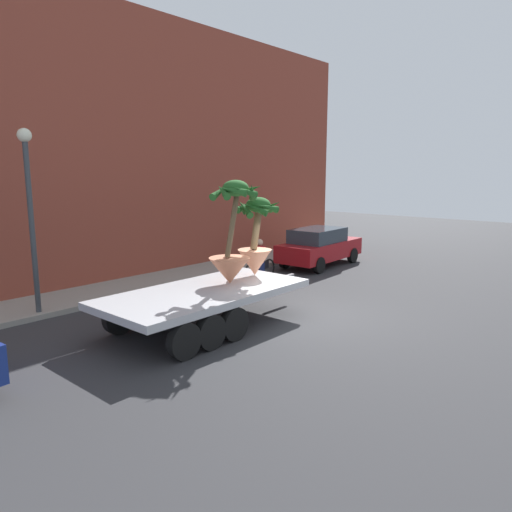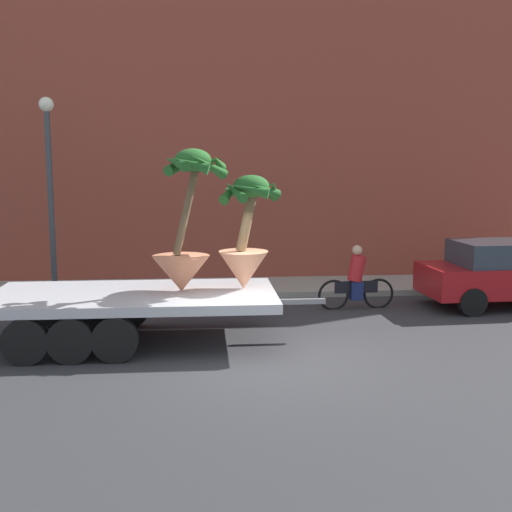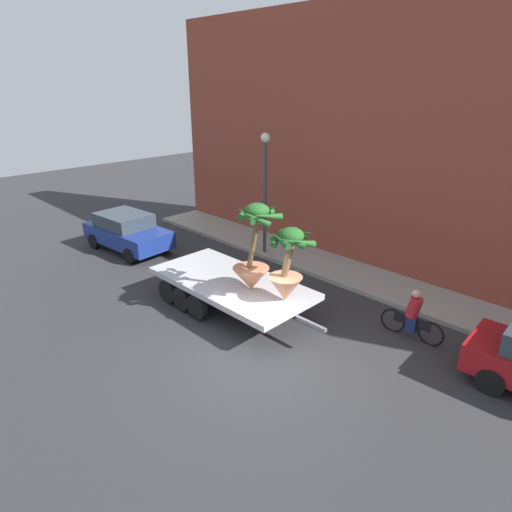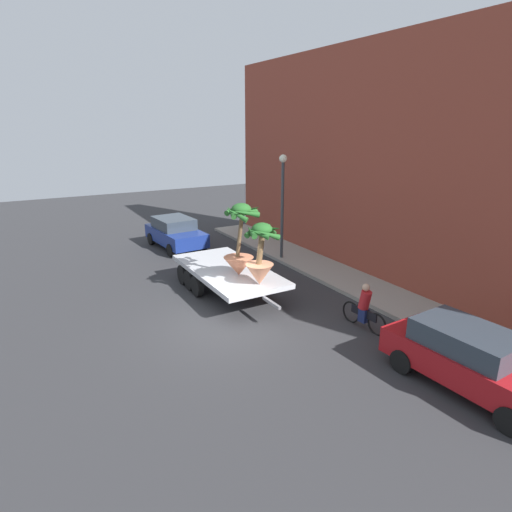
{
  "view_description": "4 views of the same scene",
  "coord_description": "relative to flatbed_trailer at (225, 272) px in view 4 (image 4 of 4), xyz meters",
  "views": [
    {
      "loc": [
        -10.35,
        -7.3,
        3.89
      ],
      "look_at": [
        -0.57,
        1.26,
        1.58
      ],
      "focal_mm": 33.4,
      "sensor_mm": 36.0,
      "label": 1
    },
    {
      "loc": [
        -1.2,
        -10.67,
        3.43
      ],
      "look_at": [
        -0.12,
        1.9,
        1.55
      ],
      "focal_mm": 44.49,
      "sensor_mm": 36.0,
      "label": 2
    },
    {
      "loc": [
        6.79,
        -6.91,
        6.79
      ],
      "look_at": [
        -1.65,
        1.55,
        1.96
      ],
      "focal_mm": 30.46,
      "sensor_mm": 36.0,
      "label": 3
    },
    {
      "loc": [
        11.49,
        -5.46,
        6.28
      ],
      "look_at": [
        -0.97,
        1.66,
        1.83
      ],
      "focal_mm": 29.9,
      "sensor_mm": 36.0,
      "label": 4
    }
  ],
  "objects": [
    {
      "name": "ground_plane",
      "position": [
        2.73,
        -1.28,
        -0.77
      ],
      "size": [
        60.0,
        60.0,
        0.0
      ],
      "primitive_type": "plane",
      "color": "#2D2D30"
    },
    {
      "name": "sidewalk",
      "position": [
        2.73,
        4.82,
        -0.69
      ],
      "size": [
        24.0,
        2.2,
        0.15
      ],
      "primitive_type": "cube",
      "color": "gray",
      "rests_on": "ground"
    },
    {
      "name": "building_facade",
      "position": [
        2.73,
        6.52,
        3.98
      ],
      "size": [
        24.0,
        1.2,
        9.5
      ],
      "primitive_type": "cube",
      "color": "brown",
      "rests_on": "ground"
    },
    {
      "name": "flatbed_trailer",
      "position": [
        0.0,
        0.0,
        0.0
      ],
      "size": [
        6.38,
        2.64,
        0.98
      ],
      "color": "#B7BABF",
      "rests_on": "ground"
    },
    {
      "name": "potted_palm_rear",
      "position": [
        2.4,
        0.19,
        1.21
      ],
      "size": [
        1.24,
        1.2,
        2.21
      ],
      "color": "tan",
      "rests_on": "flatbed_trailer"
    },
    {
      "name": "potted_palm_middle",
      "position": [
        1.23,
        0.0,
        1.3
      ],
      "size": [
        1.47,
        1.32,
        2.7
      ],
      "color": "#C17251",
      "rests_on": "flatbed_trailer"
    },
    {
      "name": "cyclist",
      "position": [
        5.14,
        2.41,
        -0.1
      ],
      "size": [
        1.84,
        0.37,
        1.54
      ],
      "color": "black",
      "rests_on": "ground"
    },
    {
      "name": "parked_car",
      "position": [
        8.86,
        2.34,
        0.06
      ],
      "size": [
        4.38,
        1.97,
        1.58
      ],
      "color": "maroon",
      "rests_on": "ground"
    },
    {
      "name": "trailing_car",
      "position": [
        -6.81,
        0.37,
        0.06
      ],
      "size": [
        4.2,
        2.22,
        1.58
      ],
      "color": "navy",
      "rests_on": "ground"
    },
    {
      "name": "street_lamp",
      "position": [
        -2.16,
        4.02,
        2.46
      ],
      "size": [
        0.36,
        0.36,
        4.83
      ],
      "color": "#383D42",
      "rests_on": "sidewalk"
    }
  ]
}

